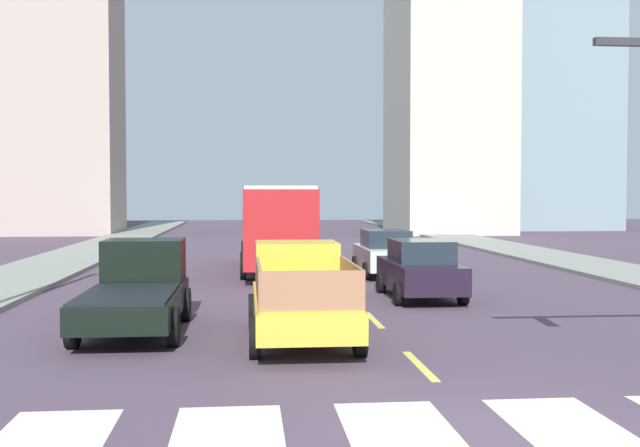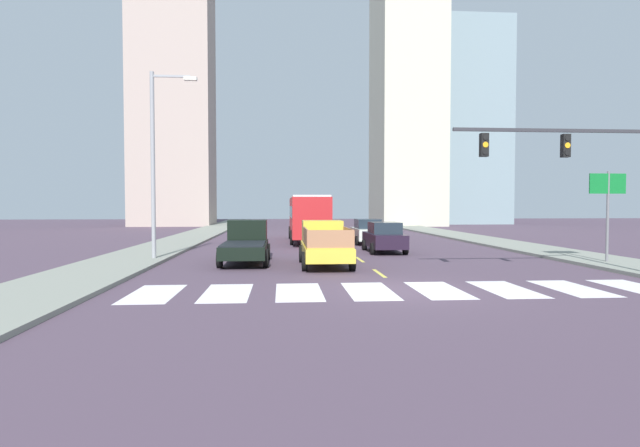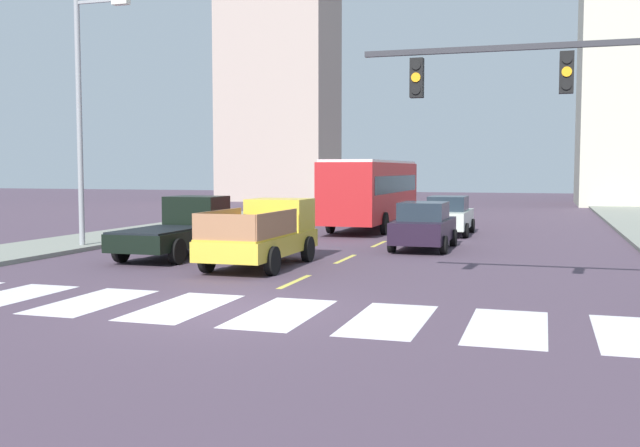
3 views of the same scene
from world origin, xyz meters
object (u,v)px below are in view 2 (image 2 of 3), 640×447
at_px(streetlight_left, 156,157).
at_px(sedan_near_left, 384,237).
at_px(pickup_stakebed, 324,244).
at_px(sedan_far, 367,231).
at_px(direction_sign_green, 608,197).
at_px(traffic_signal_gantry, 592,165).
at_px(pickup_dark, 246,243).
at_px(city_bus, 308,215).

bearing_deg(streetlight_left, sedan_near_left, 16.74).
distance_m(pickup_stakebed, streetlight_left, 9.10).
height_order(pickup_stakebed, streetlight_left, streetlight_left).
height_order(sedan_far, sedan_near_left, same).
bearing_deg(sedan_near_left, direction_sign_green, -35.85).
bearing_deg(traffic_signal_gantry, pickup_dark, 155.07).
relative_size(pickup_stakebed, sedan_far, 1.18).
height_order(city_bus, direction_sign_green, direction_sign_green).
relative_size(sedan_far, sedan_near_left, 1.00).
distance_m(direction_sign_green, streetlight_left, 20.84).
bearing_deg(sedan_near_left, pickup_dark, -148.57).
bearing_deg(pickup_stakebed, pickup_dark, 160.02).
bearing_deg(pickup_dark, direction_sign_green, -10.49).
bearing_deg(pickup_dark, sedan_near_left, 27.64).
relative_size(pickup_dark, direction_sign_green, 1.24).
xyz_separation_m(pickup_stakebed, traffic_signal_gantry, (9.44, -4.71, 3.21)).
relative_size(pickup_dark, traffic_signal_gantry, 0.67).
bearing_deg(city_bus, direction_sign_green, -47.88).
bearing_deg(sedan_near_left, pickup_stakebed, -123.25).
relative_size(city_bus, sedan_far, 2.45).
relative_size(sedan_far, direction_sign_green, 1.05).
bearing_deg(sedan_far, traffic_signal_gantry, -74.25).
height_order(sedan_far, traffic_signal_gantry, traffic_signal_gantry).
xyz_separation_m(pickup_dark, city_bus, (3.58, 12.88, 1.03)).
bearing_deg(city_bus, streetlight_left, -121.11).
height_order(pickup_dark, sedan_near_left, pickup_dark).
xyz_separation_m(city_bus, sedan_far, (3.98, -2.27, -1.09)).
relative_size(traffic_signal_gantry, streetlight_left, 0.86).
distance_m(pickup_dark, traffic_signal_gantry, 14.71).
bearing_deg(sedan_far, streetlight_left, -142.90).
xyz_separation_m(pickup_dark, streetlight_left, (-4.28, 0.85, 4.05)).
height_order(city_bus, sedan_near_left, city_bus).
distance_m(pickup_dark, sedan_far, 13.03).
distance_m(pickup_stakebed, sedan_near_left, 6.92).
relative_size(pickup_stakebed, direction_sign_green, 1.24).
height_order(pickup_stakebed, city_bus, city_bus).
height_order(pickup_stakebed, sedan_far, pickup_stakebed).
bearing_deg(direction_sign_green, traffic_signal_gantry, -129.97).
relative_size(traffic_signal_gantry, direction_sign_green, 1.84).
relative_size(pickup_stakebed, sedan_near_left, 1.18).
height_order(city_bus, traffic_signal_gantry, traffic_signal_gantry).
height_order(pickup_stakebed, pickup_dark, same).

